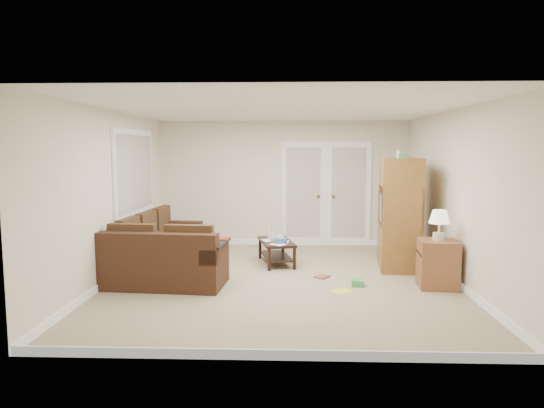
{
  "coord_description": "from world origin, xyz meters",
  "views": [
    {
      "loc": [
        0.11,
        -7.0,
        1.92
      ],
      "look_at": [
        -0.15,
        0.35,
        1.1
      ],
      "focal_mm": 32.0,
      "sensor_mm": 36.0,
      "label": 1
    }
  ],
  "objects_px": {
    "tv_armoire": "(399,213)",
    "side_cabinet": "(438,260)",
    "coffee_table": "(276,251)",
    "sectional_sofa": "(161,254)"
  },
  "relations": [
    {
      "from": "tv_armoire",
      "to": "side_cabinet",
      "type": "height_order",
      "value": "tv_armoire"
    },
    {
      "from": "coffee_table",
      "to": "tv_armoire",
      "type": "relative_size",
      "value": 0.55
    },
    {
      "from": "side_cabinet",
      "to": "coffee_table",
      "type": "bearing_deg",
      "value": 155.37
    },
    {
      "from": "sectional_sofa",
      "to": "side_cabinet",
      "type": "relative_size",
      "value": 2.51
    },
    {
      "from": "sectional_sofa",
      "to": "tv_armoire",
      "type": "bearing_deg",
      "value": 13.62
    },
    {
      "from": "tv_armoire",
      "to": "side_cabinet",
      "type": "distance_m",
      "value": 1.33
    },
    {
      "from": "coffee_table",
      "to": "tv_armoire",
      "type": "distance_m",
      "value": 2.13
    },
    {
      "from": "sectional_sofa",
      "to": "coffee_table",
      "type": "relative_size",
      "value": 2.61
    },
    {
      "from": "coffee_table",
      "to": "side_cabinet",
      "type": "relative_size",
      "value": 0.96
    },
    {
      "from": "tv_armoire",
      "to": "side_cabinet",
      "type": "bearing_deg",
      "value": -69.68
    }
  ]
}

